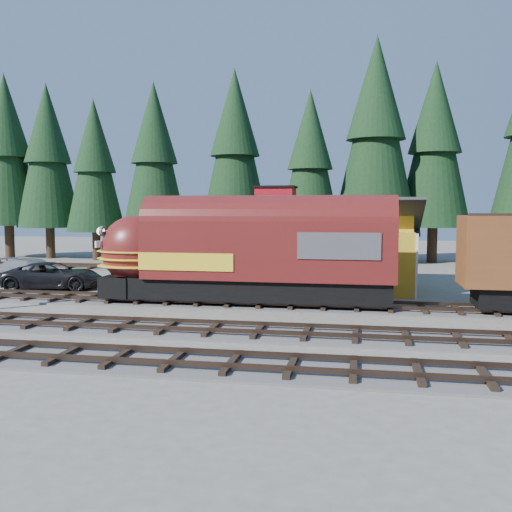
% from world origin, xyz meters
% --- Properties ---
extents(ground, '(120.00, 120.00, 0.00)m').
position_xyz_m(ground, '(0.00, 0.00, 0.00)').
color(ground, '#6B665B').
rests_on(ground, ground).
extents(track_spur, '(32.00, 3.20, 0.33)m').
position_xyz_m(track_spur, '(-10.00, 18.00, 0.06)').
color(track_spur, '#4C4947').
rests_on(track_spur, ground).
extents(depot, '(12.80, 7.00, 5.30)m').
position_xyz_m(depot, '(-0.00, 10.50, 2.96)').
color(depot, gold).
rests_on(depot, ground).
extents(conifer_backdrop, '(79.56, 22.85, 16.95)m').
position_xyz_m(conifer_backdrop, '(7.76, 24.98, 10.11)').
color(conifer_backdrop, black).
rests_on(conifer_backdrop, ground).
extents(locomotive, '(14.75, 2.93, 4.01)m').
position_xyz_m(locomotive, '(-2.76, 4.00, 2.37)').
color(locomotive, black).
rests_on(locomotive, ground).
extents(caboose, '(11.17, 3.24, 5.81)m').
position_xyz_m(caboose, '(-4.01, 18.00, 2.84)').
color(caboose, black).
rests_on(caboose, ground).
extents(pickup_truck_a, '(6.08, 3.86, 1.56)m').
position_xyz_m(pickup_truck_a, '(-14.45, 7.36, 0.78)').
color(pickup_truck_a, black).
rests_on(pickup_truck_a, ground).
extents(pickup_truck_b, '(6.10, 3.93, 1.64)m').
position_xyz_m(pickup_truck_b, '(-16.32, 8.30, 0.82)').
color(pickup_truck_b, '#95969C').
rests_on(pickup_truck_b, ground).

